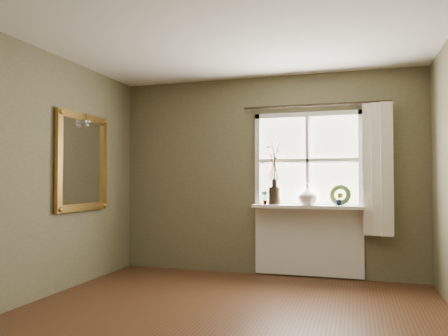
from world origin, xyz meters
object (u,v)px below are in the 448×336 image
Objects in this scene: wreath at (340,197)px; gilt_mirror at (83,162)px; dark_jug at (275,196)px; cream_vase at (307,195)px.

wreath is 3.15m from gilt_mirror.
wreath reaches higher than dark_jug.
wreath is at bearing 5.79° from cream_vase.
dark_jug is 2.40m from gilt_mirror.
cream_vase reaches higher than wreath.
dark_jug is 0.41m from cream_vase.
gilt_mirror is at bearing -157.01° from cream_vase.
dark_jug is 0.19× the size of gilt_mirror.
wreath is at bearing 2.83° from dark_jug.
wreath is 0.23× the size of gilt_mirror.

